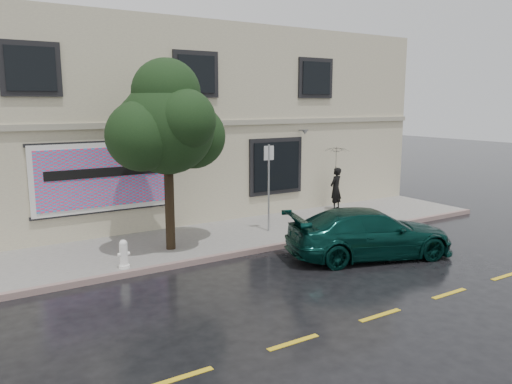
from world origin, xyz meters
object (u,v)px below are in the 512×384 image
fire_hydrant (124,254)px  pedestrian (336,189)px  car (370,233)px  street_tree (167,128)px

fire_hydrant → pedestrian: bearing=10.8°
pedestrian → fire_hydrant: pedestrian is taller
car → fire_hydrant: size_ratio=6.39×
fire_hydrant → street_tree: bearing=25.2°
street_tree → pedestrian: bearing=11.5°
pedestrian → street_tree: street_tree is taller
street_tree → fire_hydrant: bearing=-150.5°
car → street_tree: bearing=72.6°
car → pedestrian: pedestrian is taller
car → pedestrian: (2.91, 4.77, 0.30)m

